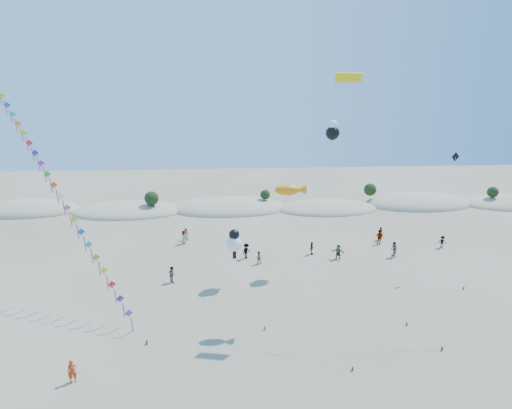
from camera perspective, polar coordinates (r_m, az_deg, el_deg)
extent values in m
ellipsoid|color=tan|center=(77.55, -28.04, -0.82)|extent=(16.00, 8.80, 3.60)
ellipsoid|color=#213C15|center=(77.31, -28.13, -0.11)|extent=(12.80, 5.76, 0.64)
ellipsoid|color=tan|center=(71.18, -16.65, -0.95)|extent=(17.60, 9.68, 3.00)
ellipsoid|color=#213C15|center=(70.96, -16.70, -0.31)|extent=(14.08, 6.34, 0.70)
ellipsoid|color=tan|center=(70.09, -3.67, -0.56)|extent=(19.00, 10.45, 3.40)
ellipsoid|color=#213C15|center=(69.84, -3.68, 0.18)|extent=(15.20, 6.84, 0.76)
ellipsoid|color=tan|center=(70.65, 9.43, -0.61)|extent=(16.40, 9.02, 2.80)
ellipsoid|color=#213C15|center=(70.44, 9.46, -0.01)|extent=(13.12, 5.90, 0.66)
ellipsoid|color=tan|center=(77.52, 20.71, 0.03)|extent=(18.00, 9.90, 3.80)
ellipsoid|color=#213C15|center=(77.26, 20.78, 0.77)|extent=(14.40, 6.48, 0.72)
ellipsoid|color=tan|center=(84.48, 30.96, 0.01)|extent=(16.80, 9.24, 3.00)
sphere|color=black|center=(68.61, -13.76, 0.81)|extent=(2.20, 2.20, 2.20)
sphere|color=black|center=(69.88, 1.23, 1.33)|extent=(1.60, 1.60, 1.60)
sphere|color=black|center=(74.95, 14.97, 1.94)|extent=(2.10, 2.10, 2.10)
sphere|color=black|center=(81.41, 29.03, 1.46)|extent=(1.80, 1.80, 1.80)
cube|color=#3F2D1E|center=(36.08, -14.35, -17.39)|extent=(0.12, 0.12, 0.35)
cylinder|color=silver|center=(45.59, -26.38, 4.28)|extent=(21.76, 23.50, 23.69)
cube|color=purple|center=(37.06, -16.61, -13.71)|extent=(1.24, 0.48, 1.31)
cube|color=#E05E83|center=(37.61, -16.18, -15.15)|extent=(0.19, 0.45, 1.55)
cube|color=#382698|center=(37.58, -17.65, -11.86)|extent=(1.24, 0.48, 1.31)
cube|color=#E05E83|center=(38.09, -17.23, -13.31)|extent=(0.19, 0.45, 1.55)
cube|color=#FB1B2F|center=(38.15, -18.66, -10.06)|extent=(1.24, 0.48, 1.31)
cube|color=#E05E83|center=(38.62, -18.23, -11.51)|extent=(0.19, 0.45, 1.55)
cube|color=yellow|center=(38.77, -19.62, -8.31)|extent=(1.24, 0.48, 1.31)
cube|color=#E05E83|center=(39.20, -19.20, -9.76)|extent=(0.19, 0.45, 1.55)
cube|color=orange|center=(39.43, -20.54, -6.61)|extent=(1.24, 0.48, 1.31)
cube|color=#E05E83|center=(39.83, -20.12, -8.06)|extent=(0.19, 0.45, 1.55)
cube|color=#18A1B4|center=(40.13, -21.43, -4.97)|extent=(1.24, 0.48, 1.31)
cube|color=#E05E83|center=(40.50, -21.01, -6.41)|extent=(0.19, 0.45, 1.55)
cube|color=blue|center=(40.88, -22.28, -3.39)|extent=(1.24, 0.48, 1.31)
cube|color=#E05E83|center=(41.21, -21.86, -4.81)|extent=(0.19, 0.45, 1.55)
cube|color=#C9E31A|center=(41.66, -23.10, -1.86)|extent=(1.24, 0.48, 1.31)
cube|color=#E05E83|center=(41.97, -22.68, -3.27)|extent=(0.19, 0.45, 1.55)
cube|color=#FF5082|center=(42.48, -23.88, -0.40)|extent=(1.24, 0.48, 1.31)
cube|color=#E05E83|center=(42.76, -23.47, -1.79)|extent=(0.19, 0.45, 1.55)
cube|color=white|center=(43.33, -24.64, 1.02)|extent=(1.24, 0.48, 1.31)
cube|color=#E05E83|center=(43.58, -24.23, -0.36)|extent=(0.19, 0.45, 1.55)
cube|color=#DE5512|center=(44.22, -25.36, 2.37)|extent=(1.24, 0.48, 1.31)
cube|color=#E05E83|center=(44.44, -24.96, 1.02)|extent=(0.19, 0.45, 1.55)
cube|color=green|center=(45.14, -26.06, 3.67)|extent=(1.24, 0.48, 1.31)
cube|color=#E05E83|center=(45.33, -25.66, 2.34)|extent=(0.19, 0.45, 1.55)
cube|color=purple|center=(46.09, -26.73, 4.92)|extent=(1.24, 0.48, 1.31)
cube|color=#E05E83|center=(46.25, -26.33, 3.61)|extent=(0.19, 0.45, 1.55)
cube|color=#382698|center=(47.06, -27.37, 6.12)|extent=(1.24, 0.48, 1.31)
cube|color=#E05E83|center=(47.20, -26.98, 4.83)|extent=(0.19, 0.45, 1.55)
cube|color=#FB1B2F|center=(48.06, -27.99, 7.26)|extent=(1.24, 0.48, 1.31)
cube|color=#E05E83|center=(48.17, -27.61, 6.00)|extent=(0.19, 0.45, 1.55)
cube|color=yellow|center=(49.08, -28.59, 8.36)|extent=(1.24, 0.48, 1.31)
cube|color=#E05E83|center=(49.17, -28.21, 7.12)|extent=(0.19, 0.45, 1.55)
cube|color=orange|center=(50.13, -29.17, 9.42)|extent=(1.24, 0.48, 1.31)
cube|color=#E05E83|center=(50.19, -28.79, 8.20)|extent=(0.19, 0.45, 1.55)
cube|color=#18A1B4|center=(51.19, -29.73, 10.42)|extent=(1.24, 0.48, 1.31)
cube|color=#E05E83|center=(51.24, -29.35, 9.23)|extent=(0.19, 0.45, 1.55)
cube|color=blue|center=(52.28, -30.27, 11.39)|extent=(1.24, 0.48, 1.31)
cube|color=#E05E83|center=(52.30, -29.90, 10.22)|extent=(0.19, 0.45, 1.55)
cube|color=#C9E31A|center=(53.38, -30.79, 12.32)|extent=(1.24, 0.48, 1.31)
cube|color=#E05E83|center=(53.38, -30.42, 11.17)|extent=(0.19, 0.45, 1.55)
cube|color=#E05E83|center=(54.49, -30.92, 12.08)|extent=(0.19, 0.45, 1.55)
cube|color=#3F2D1E|center=(33.18, 12.74, -20.59)|extent=(0.10, 0.10, 0.30)
cylinder|color=silver|center=(33.57, 8.16, -9.10)|extent=(3.72, 8.60, 11.20)
ellipsoid|color=orange|center=(35.40, 4.16, 1.94)|extent=(2.06, 0.91, 0.91)
cone|color=orange|center=(35.59, 6.00, 1.97)|extent=(0.83, 0.83, 0.83)
cube|color=#3F2D1E|center=(36.83, 1.18, -16.15)|extent=(0.10, 0.10, 0.30)
cylinder|color=silver|center=(39.57, -1.05, -10.38)|extent=(2.31, 8.71, 4.39)
sphere|color=white|center=(42.65, -2.91, -5.22)|extent=(1.58, 1.58, 1.58)
sphere|color=black|center=(42.32, -2.93, -4.02)|extent=(1.05, 1.05, 1.05)
cube|color=black|center=(43.09, -2.89, -6.69)|extent=(0.35, 0.18, 0.80)
cube|color=#3F2D1E|center=(39.48, 19.46, -14.78)|extent=(0.10, 0.10, 0.30)
cylinder|color=silver|center=(42.26, 14.35, -1.73)|extent=(3.51, 14.56, 14.58)
sphere|color=black|center=(47.17, 10.17, 9.35)|extent=(1.49, 1.49, 1.49)
sphere|color=white|center=(47.08, 10.22, 10.43)|extent=(0.97, 0.97, 0.97)
cube|color=white|center=(47.30, 10.10, 7.97)|extent=(0.35, 0.18, 0.80)
cube|color=white|center=(47.00, 9.33, 9.37)|extent=(0.60, 0.15, 0.25)
cube|color=white|center=(47.34, 11.00, 9.33)|extent=(0.60, 0.15, 0.25)
cube|color=#3F2D1E|center=(37.23, 23.56, -17.22)|extent=(0.10, 0.10, 0.30)
cylinder|color=silver|center=(35.47, 17.88, -0.63)|extent=(6.11, 8.45, 20.15)
cube|color=yellow|center=(37.16, 12.23, 16.23)|extent=(2.23, 0.91, 0.78)
cube|color=black|center=(37.17, 12.22, 16.23)|extent=(2.15, 0.55, 0.19)
cube|color=#3F2D1E|center=(47.79, 25.94, -9.99)|extent=(0.10, 0.10, 0.30)
cylinder|color=silver|center=(48.14, 25.48, -2.06)|extent=(0.64, 5.68, 12.34)
cube|color=black|center=(49.38, 25.06, 5.79)|extent=(0.96, 0.28, 0.98)
imported|color=red|center=(33.52, -23.30, -19.76)|extent=(0.71, 0.59, 1.66)
imported|color=slate|center=(45.14, -11.12, -9.12)|extent=(1.01, 1.05, 1.71)
imported|color=slate|center=(48.61, 0.32, -7.10)|extent=(0.82, 0.69, 1.49)
imported|color=slate|center=(50.02, -1.30, -6.22)|extent=(1.29, 1.33, 1.83)
imported|color=slate|center=(50.78, 10.90, -6.24)|extent=(1.66, 1.14, 1.72)
imported|color=slate|center=(51.60, 7.43, -5.80)|extent=(0.59, 0.99, 1.57)
imported|color=slate|center=(58.04, 16.24, -3.74)|extent=(0.76, 0.62, 1.78)
imported|color=slate|center=(52.90, 17.91, -5.75)|extent=(0.77, 0.96, 1.86)
imported|color=slate|center=(56.55, -9.31, -3.93)|extent=(0.90, 0.74, 1.57)
imported|color=slate|center=(56.56, 16.13, -4.21)|extent=(1.11, 0.53, 1.85)
imported|color=slate|center=(58.06, 23.58, -4.59)|extent=(1.07, 0.75, 1.52)
imported|color=slate|center=(55.26, -9.61, -4.32)|extent=(0.64, 0.91, 1.75)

